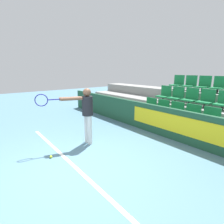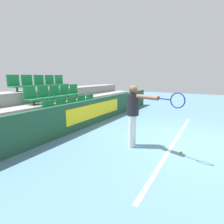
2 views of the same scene
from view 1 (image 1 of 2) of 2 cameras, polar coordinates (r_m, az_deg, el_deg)
The scene contains 22 objects.
ground_plane at distance 4.05m, azimuth -14.12°, elevation -17.99°, with size 30.00×30.00×0.00m, color slate.
court_baseline at distance 4.11m, azimuth -11.81°, elevation -17.30°, with size 5.91×0.08×0.01m.
barrier_wall at distance 5.84m, azimuth 16.36°, elevation -2.98°, with size 11.39×0.14×0.96m.
bleacher_tier_front at distance 6.36m, azimuth 18.98°, elevation -4.40°, with size 10.99×0.92×0.42m.
bleacher_tier_middle at distance 7.07m, azimuth 23.18°, elevation -1.22°, with size 10.99×0.92×0.83m.
bleacher_tier_back at distance 7.83m, azimuth 26.58°, elevation 1.37°, with size 10.99×0.92×1.25m.
stadium_chair_0 at distance 6.97m, azimuth 12.11°, elevation 1.71°, with size 0.47×0.43×0.62m.
stadium_chair_1 at distance 6.64m, azimuth 15.84°, elevation 0.90°, with size 0.47×0.43×0.62m.
stadium_chair_2 at distance 6.33m, azimuth 19.94°, elevation 0.00°, with size 0.47×0.43×0.62m.
stadium_chair_3 at distance 6.07m, azimuth 24.43°, elevation -0.98°, with size 0.47×0.43×0.62m.
stadium_chair_4 at distance 5.85m, azimuth 29.29°, elevation -2.04°, with size 0.47×0.43×0.62m.
stadium_chair_5 at distance 7.63m, azimuth 16.72°, elevation 5.63°, with size 0.47×0.43×0.62m.
stadium_chair_6 at distance 7.32m, azimuth 20.32°, elevation 5.05°, with size 0.47×0.43×0.62m.
stadium_chair_7 at distance 7.05m, azimuth 24.21°, elevation 4.40°, with size 0.47×0.43×0.62m.
stadium_chair_8 at distance 6.81m, azimuth 28.38°, elevation 3.67°, with size 0.47×0.43×0.62m.
stadium_chair_9 at distance 6.62m, azimuth 32.81°, elevation 2.88°, with size 0.47×0.43×0.62m.
stadium_chair_10 at distance 8.35m, azimuth 20.61°, elevation 8.87°, with size 0.47×0.43×0.62m.
stadium_chair_11 at distance 8.08m, azimuth 24.03°, elevation 8.43°, with size 0.47×0.43×0.62m.
stadium_chair_12 at distance 7.83m, azimuth 27.68°, elevation 7.93°, with size 0.47×0.43×0.62m.
stadium_chair_13 at distance 7.62m, azimuth 31.55°, elevation 7.36°, with size 0.47×0.43×0.62m.
tennis_player at distance 4.94m, azimuth -8.80°, elevation 0.52°, with size 0.58×1.43×1.61m.
tennis_ball at distance 4.64m, azimuth -19.31°, elevation -13.61°, with size 0.07×0.07×0.07m.
Camera 1 is at (3.20, -1.33, 2.10)m, focal length 28.00 mm.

